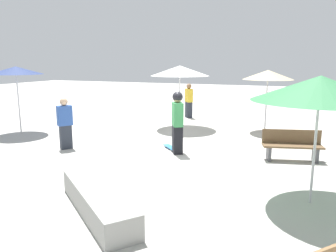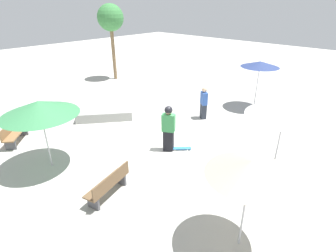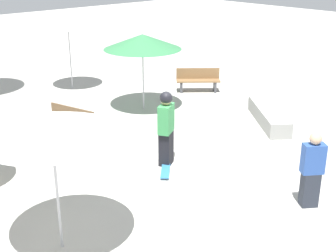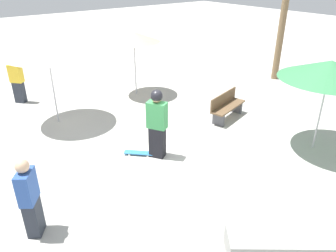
# 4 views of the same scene
# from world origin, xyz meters

# --- Properties ---
(ground_plane) EXTENTS (60.00, 60.00, 0.00)m
(ground_plane) POSITION_xyz_m (0.00, 0.00, 0.00)
(ground_plane) COLOR #B2AFA8
(skater_main) EXTENTS (0.48, 0.56, 1.86)m
(skater_main) POSITION_xyz_m (0.28, 0.56, 1.00)
(skater_main) COLOR black
(skater_main) RESTS_ON ground_plane
(skateboard) EXTENTS (0.71, 0.71, 0.07)m
(skateboard) POSITION_xyz_m (-0.08, 0.91, 0.06)
(skateboard) COLOR teal
(skateboard) RESTS_ON ground_plane
(concrete_ledge) EXTENTS (2.50, 2.18, 0.45)m
(concrete_ledge) POSITION_xyz_m (0.33, -3.68, 0.23)
(concrete_ledge) COLOR gray
(concrete_ledge) RESTS_ON ground_plane
(bench_far) EXTENTS (1.66, 0.83, 0.85)m
(bench_far) POSITION_xyz_m (3.49, 1.10, 0.43)
(bench_far) COLOR #47474C
(bench_far) RESTS_ON ground_plane
(shade_umbrella_green) EXTENTS (2.49, 2.49, 2.47)m
(shade_umbrella_green) POSITION_xyz_m (3.94, -1.75, 2.23)
(shade_umbrella_green) COLOR #B7B7BC
(shade_umbrella_green) RESTS_ON ground_plane
(shade_umbrella_tan) EXTENTS (1.93, 1.93, 2.40)m
(shade_umbrella_tan) POSITION_xyz_m (2.37, 4.83, 2.21)
(shade_umbrella_tan) COLOR #B7B7BC
(shade_umbrella_tan) RESTS_ON ground_plane
(shade_umbrella_white) EXTENTS (2.38, 2.38, 2.55)m
(shade_umbrella_white) POSITION_xyz_m (-1.01, 4.23, 2.34)
(shade_umbrella_white) COLOR #B7B7BC
(shade_umbrella_white) RESTS_ON ground_plane
(bystander_watching) EXTENTS (0.49, 0.51, 1.67)m
(bystander_watching) POSITION_xyz_m (-1.45, 6.73, 0.83)
(bystander_watching) COLOR #282D38
(bystander_watching) RESTS_ON ground_plane
(bystander_far) EXTENTS (0.46, 0.50, 1.62)m
(bystander_far) POSITION_xyz_m (-3.17, -0.27, 0.81)
(bystander_far) COLOR #282D38
(bystander_far) RESTS_ON ground_plane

